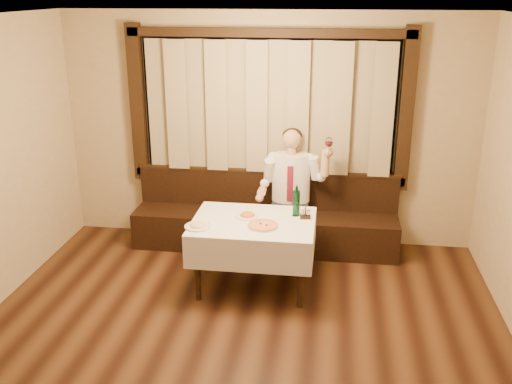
# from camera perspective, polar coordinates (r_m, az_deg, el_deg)

# --- Properties ---
(room) EXTENTS (5.01, 6.01, 2.81)m
(room) POSITION_cam_1_polar(r_m,az_deg,el_deg) (4.97, -1.46, 1.84)
(room) COLOR black
(room) RESTS_ON ground
(banquette) EXTENTS (3.20, 0.61, 0.94)m
(banquette) POSITION_cam_1_polar(r_m,az_deg,el_deg) (7.01, 0.92, -3.05)
(banquette) COLOR black
(banquette) RESTS_ON ground
(dining_table) EXTENTS (1.27, 0.97, 0.76)m
(dining_table) POSITION_cam_1_polar(r_m,az_deg,el_deg) (5.95, -0.26, -3.81)
(dining_table) COLOR black
(dining_table) RESTS_ON ground
(pizza) EXTENTS (0.32, 0.32, 0.03)m
(pizza) POSITION_cam_1_polar(r_m,az_deg,el_deg) (5.75, 0.71, -3.37)
(pizza) COLOR white
(pizza) RESTS_ON dining_table
(pasta_red) EXTENTS (0.25, 0.25, 0.09)m
(pasta_red) POSITION_cam_1_polar(r_m,az_deg,el_deg) (5.99, -0.86, -2.18)
(pasta_red) COLOR white
(pasta_red) RESTS_ON dining_table
(pasta_cream) EXTENTS (0.27, 0.27, 0.09)m
(pasta_cream) POSITION_cam_1_polar(r_m,az_deg,el_deg) (5.76, -5.85, -3.18)
(pasta_cream) COLOR white
(pasta_cream) RESTS_ON dining_table
(green_bottle) EXTENTS (0.07, 0.07, 0.34)m
(green_bottle) POSITION_cam_1_polar(r_m,az_deg,el_deg) (6.00, 4.05, -1.06)
(green_bottle) COLOR #104A28
(green_bottle) RESTS_ON dining_table
(table_wine_glass) EXTENTS (0.07, 0.07, 0.18)m
(table_wine_glass) POSITION_cam_1_polar(r_m,az_deg,el_deg) (6.00, 3.91, -1.21)
(table_wine_glass) COLOR white
(table_wine_glass) RESTS_ON dining_table
(cruet_caddy) EXTENTS (0.11, 0.06, 0.12)m
(cruet_caddy) POSITION_cam_1_polar(r_m,az_deg,el_deg) (5.96, 4.96, -2.29)
(cruet_caddy) COLOR black
(cruet_caddy) RESTS_ON dining_table
(seated_man) EXTENTS (0.85, 0.63, 1.50)m
(seated_man) POSITION_cam_1_polar(r_m,az_deg,el_deg) (6.71, 3.53, 0.85)
(seated_man) COLOR black
(seated_man) RESTS_ON ground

